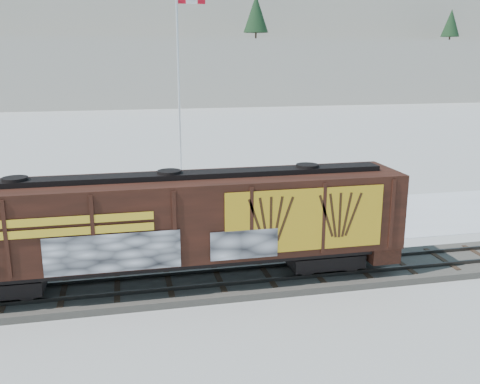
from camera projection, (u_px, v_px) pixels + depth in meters
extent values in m
plane|color=white|center=(267.00, 281.00, 22.01)|extent=(500.00, 500.00, 0.00)
cube|color=#59544C|center=(267.00, 278.00, 21.97)|extent=(50.00, 3.40, 0.28)
cube|color=#33302D|center=(271.00, 280.00, 21.24)|extent=(50.00, 0.10, 0.15)
cube|color=#33302D|center=(262.00, 266.00, 22.60)|extent=(50.00, 0.10, 0.15)
cube|color=white|center=(231.00, 226.00, 29.10)|extent=(40.00, 8.00, 0.03)
cube|color=white|center=(147.00, 71.00, 110.43)|extent=(360.00, 40.00, 12.00)
cube|color=white|center=(140.00, 44.00, 137.33)|extent=(360.00, 40.00, 24.00)
cube|color=white|center=(135.00, 28.00, 169.10)|extent=(360.00, 50.00, 35.00)
cone|color=black|center=(256.00, 13.00, 107.49)|extent=(5.04, 5.04, 7.38)
cone|color=black|center=(451.00, 23.00, 123.39)|extent=(4.20, 4.20, 6.15)
cube|color=black|center=(3.00, 283.00, 19.69)|extent=(3.00, 2.00, 0.90)
cube|color=black|center=(322.00, 256.00, 22.29)|extent=(3.00, 2.00, 0.90)
cube|color=black|center=(172.00, 256.00, 20.86)|extent=(18.17, 2.40, 0.25)
cube|color=#37170F|center=(171.00, 216.00, 20.46)|extent=(18.17, 3.00, 2.99)
cube|color=black|center=(169.00, 176.00, 20.07)|extent=(16.71, 0.90, 0.20)
cube|color=#C59218|center=(306.00, 220.00, 20.02)|extent=(6.18, 0.03, 2.42)
cube|color=gold|center=(56.00, 227.00, 18.08)|extent=(6.54, 0.02, 0.70)
cube|color=silver|center=(113.00, 253.00, 18.72)|extent=(4.72, 0.03, 1.40)
cylinder|color=silver|center=(182.00, 189.00, 36.75)|extent=(0.90, 0.90, 0.20)
cylinder|color=silver|center=(179.00, 92.00, 35.12)|extent=(0.14, 0.14, 13.41)
imported|color=#AEB1B6|center=(42.00, 233.00, 25.69)|extent=(4.33, 2.55, 1.38)
imported|color=white|center=(157.00, 214.00, 28.51)|extent=(5.05, 3.19, 1.57)
imported|color=black|center=(353.00, 200.00, 31.35)|extent=(5.50, 2.54, 1.56)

